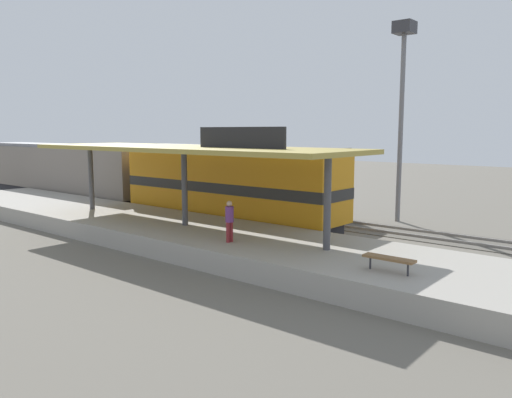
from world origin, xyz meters
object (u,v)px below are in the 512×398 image
(passenger_carriage_single, at_px, (62,170))
(platform_bench, at_px, (389,259))
(locomotive, at_px, (228,185))
(light_mast, at_px, (403,80))
(person_waiting, at_px, (229,219))
(freight_car, at_px, (260,184))

(passenger_carriage_single, bearing_deg, platform_bench, -101.08)
(locomotive, bearing_deg, light_mast, -40.71)
(platform_bench, xyz_separation_m, light_mast, (13.80, 5.92, 7.05))
(locomotive, height_order, person_waiting, locomotive)
(platform_bench, distance_m, freight_car, 17.62)
(platform_bench, bearing_deg, freight_car, 53.00)
(light_mast, bearing_deg, passenger_carriage_single, 107.52)
(locomotive, xyz_separation_m, passenger_carriage_single, (0.00, 18.00, -0.10))
(freight_car, height_order, light_mast, light_mast)
(locomotive, bearing_deg, person_waiting, -136.75)
(light_mast, xyz_separation_m, person_waiting, (-13.79, 1.07, -6.54))
(locomotive, height_order, freight_car, locomotive)
(passenger_carriage_single, relative_size, person_waiting, 11.70)
(freight_car, distance_m, light_mast, 10.86)
(light_mast, bearing_deg, person_waiting, 175.54)
(locomotive, relative_size, person_waiting, 8.44)
(freight_car, bearing_deg, locomotive, -162.67)
(platform_bench, distance_m, locomotive, 14.02)
(passenger_carriage_single, bearing_deg, person_waiting, -104.22)
(platform_bench, bearing_deg, passenger_carriage_single, 78.92)
(passenger_carriage_single, xyz_separation_m, person_waiting, (-5.99, -23.64, -0.46))
(platform_bench, height_order, light_mast, light_mast)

